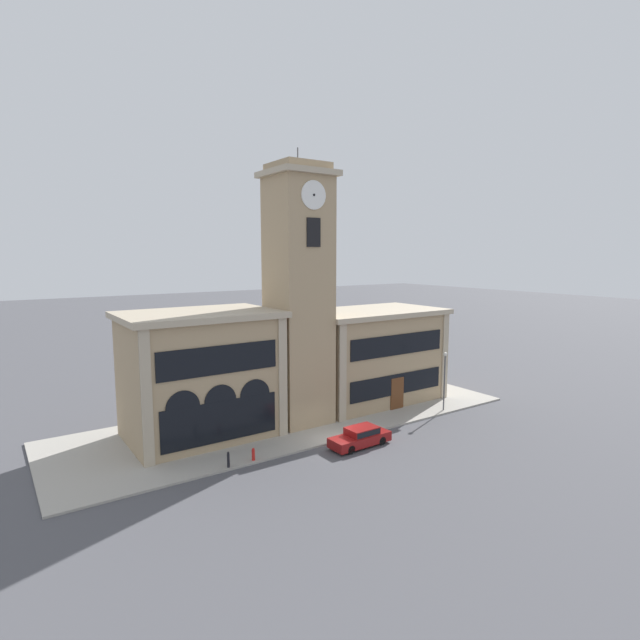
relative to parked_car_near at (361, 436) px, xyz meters
The scene contains 9 objects.
ground_plane 1.89m from the parked_car_near, 122.97° to the left, with size 300.00×300.00×0.00m, color #4C4C51.
sidewalk_kerb 7.93m from the parked_car_near, 96.91° to the left, with size 39.06×12.76×0.15m.
clock_tower 12.14m from the parked_car_near, 97.71° to the left, with size 5.09×5.09×22.31m.
town_hall_left_wing 12.96m from the parked_car_near, 136.28° to the left, with size 11.55×8.12×9.74m.
town_hall_right_wing 12.28m from the parked_car_near, 46.49° to the left, with size 13.73×8.12×8.82m.
parked_car_near is the anchor object (origin of this frame).
street_lamp 11.81m from the parked_car_near, 10.60° to the left, with size 0.36×0.36×5.27m.
bollard 9.87m from the parked_car_near, 169.94° to the left, with size 0.18×0.18×1.06m.
fire_hydrant 8.06m from the parked_car_near, 167.02° to the left, with size 0.22×0.22×0.87m.
Camera 1 is at (-21.37, -28.85, 14.00)m, focal length 28.00 mm.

